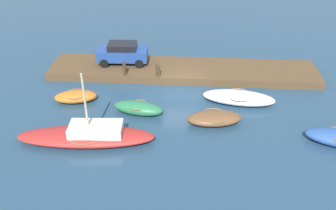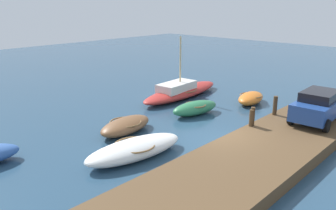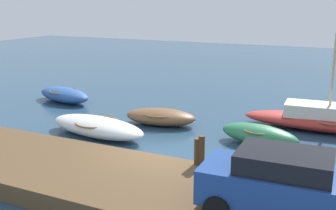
{
  "view_description": "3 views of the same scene",
  "coord_description": "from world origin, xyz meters",
  "px_view_note": "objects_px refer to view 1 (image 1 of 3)",
  "views": [
    {
      "loc": [
        -0.78,
        23.21,
        12.46
      ],
      "look_at": [
        0.65,
        4.03,
        1.04
      ],
      "focal_mm": 39.43,
      "sensor_mm": 36.0,
      "label": 1
    },
    {
      "loc": [
        -13.02,
        -8.91,
        6.56
      ],
      "look_at": [
        1.22,
        4.43,
        0.71
      ],
      "focal_mm": 37.04,
      "sensor_mm": 36.0,
      "label": 2
    },
    {
      "loc": [
        6.17,
        -12.14,
        5.56
      ],
      "look_at": [
        -1.15,
        2.92,
        1.35
      ],
      "focal_mm": 44.29,
      "sensor_mm": 36.0,
      "label": 3
    }
  ],
  "objects_px": {
    "mooring_post_west": "(159,71)",
    "mooring_post_mid_west": "(157,70)",
    "rowboat_green": "(138,108)",
    "parked_car": "(123,53)",
    "dinghy_orange": "(76,97)",
    "mooring_post_mid_east": "(124,69)",
    "motorboat_white": "(239,98)",
    "rowboat_brown": "(214,118)",
    "sailboat_red": "(88,135)"
  },
  "relations": [
    {
      "from": "rowboat_green",
      "to": "motorboat_white",
      "type": "xyz_separation_m",
      "value": [
        -6.47,
        -1.84,
        -0.02
      ]
    },
    {
      "from": "dinghy_orange",
      "to": "sailboat_red",
      "type": "height_order",
      "value": "sailboat_red"
    },
    {
      "from": "dinghy_orange",
      "to": "sailboat_red",
      "type": "distance_m",
      "value": 4.86
    },
    {
      "from": "motorboat_white",
      "to": "mooring_post_mid_west",
      "type": "bearing_deg",
      "value": -16.03
    },
    {
      "from": "mooring_post_mid_east",
      "to": "mooring_post_mid_west",
      "type": "bearing_deg",
      "value": 180.0
    },
    {
      "from": "rowboat_brown",
      "to": "sailboat_red",
      "type": "xyz_separation_m",
      "value": [
        7.16,
        2.44,
        0.08
      ]
    },
    {
      "from": "dinghy_orange",
      "to": "mooring_post_mid_west",
      "type": "xyz_separation_m",
      "value": [
        -5.16,
        -3.07,
        0.68
      ]
    },
    {
      "from": "rowboat_brown",
      "to": "parked_car",
      "type": "xyz_separation_m",
      "value": [
        6.86,
        -7.2,
        1.05
      ]
    },
    {
      "from": "rowboat_brown",
      "to": "sailboat_red",
      "type": "relative_size",
      "value": 0.45
    },
    {
      "from": "mooring_post_mid_west",
      "to": "mooring_post_mid_east",
      "type": "distance_m",
      "value": 2.38
    },
    {
      "from": "rowboat_brown",
      "to": "mooring_post_mid_east",
      "type": "height_order",
      "value": "mooring_post_mid_east"
    },
    {
      "from": "rowboat_green",
      "to": "mooring_post_west",
      "type": "xyz_separation_m",
      "value": [
        -0.91,
        -4.29,
        0.59
      ]
    },
    {
      "from": "motorboat_white",
      "to": "parked_car",
      "type": "bearing_deg",
      "value": -20.9
    },
    {
      "from": "parked_car",
      "to": "dinghy_orange",
      "type": "bearing_deg",
      "value": 63.69
    },
    {
      "from": "rowboat_brown",
      "to": "mooring_post_mid_east",
      "type": "relative_size",
      "value": 3.37
    },
    {
      "from": "parked_car",
      "to": "rowboat_green",
      "type": "bearing_deg",
      "value": 105.58
    },
    {
      "from": "mooring_post_mid_east",
      "to": "parked_car",
      "type": "bearing_deg",
      "value": -77.05
    },
    {
      "from": "sailboat_red",
      "to": "rowboat_green",
      "type": "bearing_deg",
      "value": -130.55
    },
    {
      "from": "rowboat_brown",
      "to": "sailboat_red",
      "type": "height_order",
      "value": "sailboat_red"
    },
    {
      "from": "rowboat_green",
      "to": "rowboat_brown",
      "type": "bearing_deg",
      "value": -178.41
    },
    {
      "from": "rowboat_brown",
      "to": "motorboat_white",
      "type": "height_order",
      "value": "motorboat_white"
    },
    {
      "from": "motorboat_white",
      "to": "mooring_post_west",
      "type": "height_order",
      "value": "mooring_post_west"
    },
    {
      "from": "mooring_post_west",
      "to": "mooring_post_mid_west",
      "type": "bearing_deg",
      "value": 0.0
    },
    {
      "from": "motorboat_white",
      "to": "rowboat_brown",
      "type": "bearing_deg",
      "value": 64.31
    },
    {
      "from": "rowboat_green",
      "to": "parked_car",
      "type": "bearing_deg",
      "value": -61.09
    },
    {
      "from": "rowboat_green",
      "to": "motorboat_white",
      "type": "relative_size",
      "value": 0.69
    },
    {
      "from": "mooring_post_mid_west",
      "to": "parked_car",
      "type": "bearing_deg",
      "value": -36.63
    },
    {
      "from": "sailboat_red",
      "to": "mooring_post_mid_west",
      "type": "bearing_deg",
      "value": -116.76
    },
    {
      "from": "mooring_post_west",
      "to": "sailboat_red",
      "type": "bearing_deg",
      "value": 66.27
    },
    {
      "from": "dinghy_orange",
      "to": "mooring_post_mid_west",
      "type": "height_order",
      "value": "mooring_post_mid_west"
    },
    {
      "from": "mooring_post_mid_east",
      "to": "motorboat_white",
      "type": "bearing_deg",
      "value": 163.11
    },
    {
      "from": "rowboat_green",
      "to": "mooring_post_west",
      "type": "relative_size",
      "value": 3.96
    },
    {
      "from": "motorboat_white",
      "to": "mooring_post_mid_east",
      "type": "relative_size",
      "value": 4.72
    },
    {
      "from": "sailboat_red",
      "to": "mooring_post_mid_east",
      "type": "height_order",
      "value": "sailboat_red"
    },
    {
      "from": "sailboat_red",
      "to": "mooring_post_mid_west",
      "type": "distance_m",
      "value": 8.17
    },
    {
      "from": "mooring_post_mid_east",
      "to": "parked_car",
      "type": "relative_size",
      "value": 0.27
    },
    {
      "from": "motorboat_white",
      "to": "parked_car",
      "type": "relative_size",
      "value": 1.27
    },
    {
      "from": "mooring_post_mid_west",
      "to": "parked_car",
      "type": "distance_m",
      "value": 3.59
    },
    {
      "from": "rowboat_green",
      "to": "mooring_post_west",
      "type": "distance_m",
      "value": 4.42
    },
    {
      "from": "sailboat_red",
      "to": "parked_car",
      "type": "bearing_deg",
      "value": -95.68
    },
    {
      "from": "rowboat_green",
      "to": "mooring_post_mid_east",
      "type": "xyz_separation_m",
      "value": [
        1.6,
        -4.29,
        0.68
      ]
    },
    {
      "from": "dinghy_orange",
      "to": "mooring_post_mid_west",
      "type": "distance_m",
      "value": 6.04
    },
    {
      "from": "parked_car",
      "to": "mooring_post_mid_west",
      "type": "bearing_deg",
      "value": 140.88
    },
    {
      "from": "dinghy_orange",
      "to": "mooring_post_mid_east",
      "type": "bearing_deg",
      "value": -143.88
    },
    {
      "from": "sailboat_red",
      "to": "parked_car",
      "type": "xyz_separation_m",
      "value": [
        -0.3,
        -9.64,
        0.97
      ]
    },
    {
      "from": "sailboat_red",
      "to": "mooring_post_west",
      "type": "xyz_separation_m",
      "value": [
        -3.3,
        -7.51,
        0.54
      ]
    },
    {
      "from": "motorboat_white",
      "to": "mooring_post_west",
      "type": "distance_m",
      "value": 6.11
    },
    {
      "from": "sailboat_red",
      "to": "mooring_post_mid_east",
      "type": "xyz_separation_m",
      "value": [
        -0.79,
        -7.51,
        0.64
      ]
    },
    {
      "from": "motorboat_white",
      "to": "rowboat_green",
      "type": "bearing_deg",
      "value": 23.13
    },
    {
      "from": "mooring_post_mid_west",
      "to": "parked_car",
      "type": "relative_size",
      "value": 0.25
    }
  ]
}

